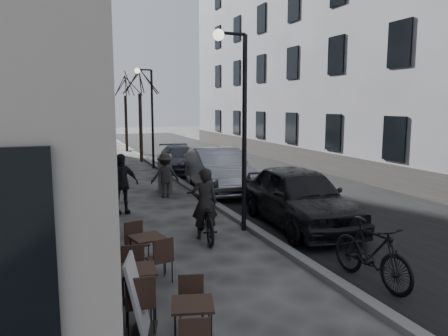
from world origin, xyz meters
TOP-DOWN VIEW (x-y plane):
  - road at (3.85, 16.00)m, footprint 7.30×60.00m
  - kerb at (0.20, 16.00)m, footprint 0.25×60.00m
  - building_right at (9.50, 16.50)m, footprint 4.00×35.00m
  - streetlamp_near at (-0.17, 6.00)m, footprint 0.90×0.28m
  - streetlamp_far at (-0.17, 18.00)m, footprint 0.90×0.28m
  - tree_near at (-0.10, 21.00)m, footprint 2.40×2.40m
  - tree_far at (-0.10, 27.00)m, footprint 2.40×2.40m
  - bistro_set_a at (-2.86, 0.99)m, footprint 0.70×1.41m
  - bistro_set_b at (-3.40, 2.28)m, footprint 0.66×1.54m
  - bistro_set_c at (-2.91, 3.96)m, footprint 0.73×1.52m
  - sign_board at (-3.47, 1.63)m, footprint 0.57×0.74m
  - utility_cabinet at (-0.80, 11.77)m, footprint 0.69×1.01m
  - bicycle at (-1.19, 5.67)m, footprint 0.99×2.13m
  - cyclist_rider at (-1.19, 5.67)m, footprint 0.70×0.51m
  - pedestrian_near at (-3.60, 6.93)m, footprint 0.97×0.81m
  - pedestrian_mid at (-1.02, 10.76)m, footprint 1.03×0.61m
  - pedestrian_far at (-2.78, 8.95)m, footprint 1.12×0.59m
  - car_near at (1.57, 5.88)m, footprint 2.27×4.91m
  - car_mid at (1.15, 11.24)m, footprint 2.05×5.05m
  - car_far at (1.00, 16.39)m, footprint 2.10×4.46m
  - moped at (0.84, 2.00)m, footprint 0.72×2.02m

SIDE VIEW (x-z plane):
  - road at x=3.85m, z-range 0.00..0.00m
  - kerb at x=0.20m, z-range 0.00..0.12m
  - bistro_set_a at x=-2.86m, z-range 0.01..0.82m
  - bistro_set_c at x=-2.91m, z-range 0.01..0.88m
  - bistro_set_b at x=-3.40m, z-range 0.01..0.91m
  - sign_board at x=-3.47m, z-range -0.11..1.05m
  - bicycle at x=-1.19m, z-range 0.00..1.08m
  - moped at x=0.84m, z-range 0.00..1.19m
  - car_far at x=1.00m, z-range 0.00..1.26m
  - utility_cabinet at x=-0.80m, z-range 0.00..1.40m
  - pedestrian_mid at x=-1.02m, z-range 0.00..1.58m
  - car_near at x=1.57m, z-range 0.00..1.63m
  - car_mid at x=1.15m, z-range 0.00..1.63m
  - cyclist_rider at x=-1.19m, z-range 0.00..1.77m
  - pedestrian_near at x=-3.60m, z-range 0.00..1.78m
  - pedestrian_far at x=-2.78m, z-range 0.00..1.83m
  - streetlamp_near at x=-0.17m, z-range 0.62..5.71m
  - streetlamp_far at x=-0.17m, z-range 0.62..5.71m
  - tree_near at x=-0.10m, z-range 1.81..7.51m
  - tree_far at x=-0.10m, z-range 1.81..7.51m
  - building_right at x=9.50m, z-range 0.00..16.00m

